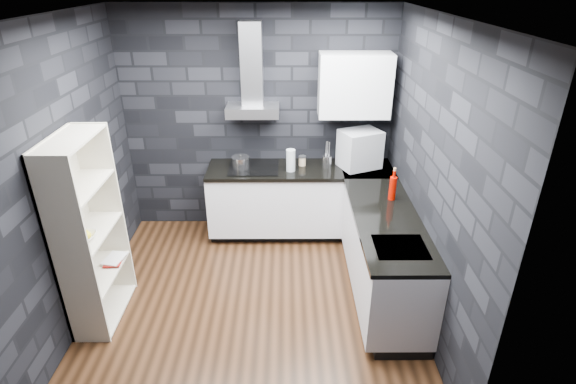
{
  "coord_description": "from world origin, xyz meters",
  "views": [
    {
      "loc": [
        0.33,
        -3.6,
        3.0
      ],
      "look_at": [
        0.35,
        0.45,
        1.0
      ],
      "focal_mm": 28.0,
      "sensor_mm": 36.0,
      "label": 1
    }
  ],
  "objects_px": {
    "bookshelf": "(90,233)",
    "fruit_bowl": "(84,237)",
    "pot": "(241,163)",
    "storage_jar": "(302,161)",
    "red_bottle": "(393,188)",
    "utensil_crock": "(327,161)",
    "glass_vase": "(291,160)",
    "appliance_garage": "(360,149)"
  },
  "relations": [
    {
      "from": "pot",
      "to": "glass_vase",
      "type": "relative_size",
      "value": 0.78
    },
    {
      "from": "utensil_crock",
      "to": "appliance_garage",
      "type": "bearing_deg",
      "value": -0.17
    },
    {
      "from": "glass_vase",
      "to": "storage_jar",
      "type": "relative_size",
      "value": 2.54
    },
    {
      "from": "pot",
      "to": "storage_jar",
      "type": "xyz_separation_m",
      "value": [
        0.73,
        0.09,
        -0.02
      ]
    },
    {
      "from": "pot",
      "to": "fruit_bowl",
      "type": "bearing_deg",
      "value": -127.62
    },
    {
      "from": "red_bottle",
      "to": "pot",
      "type": "bearing_deg",
      "value": 153.35
    },
    {
      "from": "glass_vase",
      "to": "utensil_crock",
      "type": "relative_size",
      "value": 1.87
    },
    {
      "from": "pot",
      "to": "bookshelf",
      "type": "distance_m",
      "value": 1.91
    },
    {
      "from": "red_bottle",
      "to": "fruit_bowl",
      "type": "xyz_separation_m",
      "value": [
        -2.83,
        -0.77,
        -0.09
      ]
    },
    {
      "from": "pot",
      "to": "fruit_bowl",
      "type": "distance_m",
      "value": 1.99
    },
    {
      "from": "pot",
      "to": "storage_jar",
      "type": "relative_size",
      "value": 1.98
    },
    {
      "from": "glass_vase",
      "to": "appliance_garage",
      "type": "height_order",
      "value": "appliance_garage"
    },
    {
      "from": "glass_vase",
      "to": "utensil_crock",
      "type": "distance_m",
      "value": 0.45
    },
    {
      "from": "pot",
      "to": "glass_vase",
      "type": "bearing_deg",
      "value": -7.29
    },
    {
      "from": "pot",
      "to": "glass_vase",
      "type": "xyz_separation_m",
      "value": [
        0.59,
        -0.08,
        0.06
      ]
    },
    {
      "from": "red_bottle",
      "to": "glass_vase",
      "type": "bearing_deg",
      "value": 144.38
    },
    {
      "from": "fruit_bowl",
      "to": "utensil_crock",
      "type": "bearing_deg",
      "value": 35.89
    },
    {
      "from": "pot",
      "to": "utensil_crock",
      "type": "bearing_deg",
      "value": 2.15
    },
    {
      "from": "appliance_garage",
      "to": "storage_jar",
      "type": "bearing_deg",
      "value": 152.62
    },
    {
      "from": "fruit_bowl",
      "to": "pot",
      "type": "bearing_deg",
      "value": 52.38
    },
    {
      "from": "storage_jar",
      "to": "bookshelf",
      "type": "xyz_separation_m",
      "value": [
        -1.94,
        -1.55,
        -0.05
      ]
    },
    {
      "from": "appliance_garage",
      "to": "bookshelf",
      "type": "relative_size",
      "value": 0.25
    },
    {
      "from": "utensil_crock",
      "to": "bookshelf",
      "type": "relative_size",
      "value": 0.08
    },
    {
      "from": "bookshelf",
      "to": "glass_vase",
      "type": "bearing_deg",
      "value": 25.23
    },
    {
      "from": "bookshelf",
      "to": "fruit_bowl",
      "type": "height_order",
      "value": "bookshelf"
    },
    {
      "from": "bookshelf",
      "to": "fruit_bowl",
      "type": "xyz_separation_m",
      "value": [
        0.0,
        -0.11,
        0.04
      ]
    },
    {
      "from": "utensil_crock",
      "to": "bookshelf",
      "type": "distance_m",
      "value": 2.69
    },
    {
      "from": "utensil_crock",
      "to": "red_bottle",
      "type": "bearing_deg",
      "value": -54.94
    },
    {
      "from": "storage_jar",
      "to": "red_bottle",
      "type": "relative_size",
      "value": 0.42
    },
    {
      "from": "storage_jar",
      "to": "appliance_garage",
      "type": "height_order",
      "value": "appliance_garage"
    },
    {
      "from": "storage_jar",
      "to": "red_bottle",
      "type": "height_order",
      "value": "red_bottle"
    },
    {
      "from": "glass_vase",
      "to": "utensil_crock",
      "type": "xyz_separation_m",
      "value": [
        0.43,
        0.11,
        -0.06
      ]
    },
    {
      "from": "utensil_crock",
      "to": "red_bottle",
      "type": "height_order",
      "value": "red_bottle"
    },
    {
      "from": "pot",
      "to": "appliance_garage",
      "type": "height_order",
      "value": "appliance_garage"
    },
    {
      "from": "fruit_bowl",
      "to": "glass_vase",
      "type": "bearing_deg",
      "value": 39.8
    },
    {
      "from": "utensil_crock",
      "to": "fruit_bowl",
      "type": "height_order",
      "value": "utensil_crock"
    },
    {
      "from": "appliance_garage",
      "to": "glass_vase",
      "type": "bearing_deg",
      "value": 164.61
    },
    {
      "from": "glass_vase",
      "to": "red_bottle",
      "type": "height_order",
      "value": "glass_vase"
    },
    {
      "from": "storage_jar",
      "to": "red_bottle",
      "type": "bearing_deg",
      "value": -45.28
    },
    {
      "from": "glass_vase",
      "to": "appliance_garage",
      "type": "relative_size",
      "value": 0.58
    },
    {
      "from": "glass_vase",
      "to": "storage_jar",
      "type": "distance_m",
      "value": 0.23
    },
    {
      "from": "storage_jar",
      "to": "utensil_crock",
      "type": "relative_size",
      "value": 0.74
    }
  ]
}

